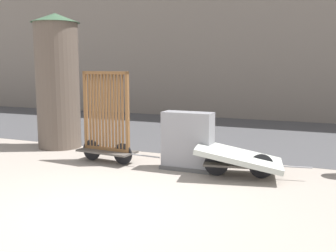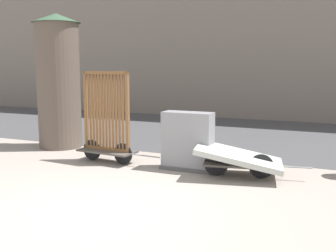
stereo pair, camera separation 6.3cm
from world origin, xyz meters
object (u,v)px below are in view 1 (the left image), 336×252
Objects in this scene: utility_cabinet at (188,143)px; bike_cart_with_mattress at (239,158)px; bike_cart_with_bedframe at (107,129)px; advertising_column at (58,81)px.

bike_cart_with_mattress is at bearing -7.06° from utility_cabinet.
bike_cart_with_bedframe is 0.59× the size of advertising_column.
advertising_column reaches higher than utility_cabinet.
advertising_column is (-5.12, 0.98, 1.41)m from bike_cart_with_mattress.
bike_cart_with_bedframe is 1.69× the size of utility_cabinet.
advertising_column is (-2.10, 0.98, 1.02)m from bike_cart_with_bedframe.
utility_cabinet is (1.89, 0.14, -0.20)m from bike_cart_with_bedframe.
bike_cart_with_mattress is at bearing 4.83° from bike_cart_with_bedframe.
bike_cart_with_mattress is (3.02, 0.00, -0.39)m from bike_cart_with_bedframe.
bike_cart_with_bedframe reaches higher than utility_cabinet.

